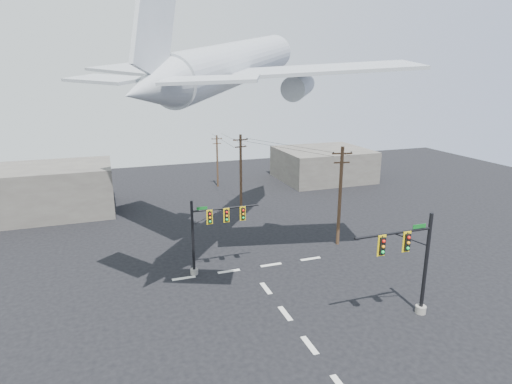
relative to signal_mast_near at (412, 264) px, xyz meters
name	(u,v)px	position (x,y,z in m)	size (l,w,h in m)	color
ground	(310,345)	(-8.12, -0.77, -4.07)	(120.00, 120.00, 0.00)	black
lane_markings	(278,304)	(-8.12, 4.56, -4.06)	(14.00, 21.20, 0.01)	beige
signal_mast_near	(412,264)	(0.00, 0.00, 0.00)	(6.37, 0.85, 7.68)	gray
signal_mast_far	(210,232)	(-11.62, 11.66, -0.30)	(6.24, 0.73, 6.67)	gray
utility_pole_a	(340,195)	(2.12, 13.61, 1.21)	(2.00, 0.56, 10.09)	#45311D
utility_pole_b	(241,171)	(-3.82, 27.70, 1.01)	(1.96, 0.38, 9.70)	#45311D
utility_pole_c	(217,160)	(-3.66, 40.26, 0.09)	(1.63, 0.27, 7.95)	#45311D
power_lines	(256,143)	(-2.15, 26.66, 4.66)	(7.73, 26.66, 1.03)	black
airliner	(236,65)	(-7.84, 15.71, 13.58)	(27.27, 29.36, 8.82)	#AEB4BB
building_left	(35,191)	(-28.12, 34.23, -1.07)	(18.00, 10.00, 6.00)	#615E56
building_right	(323,164)	(13.88, 39.23, -1.57)	(14.00, 12.00, 5.00)	#615E56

